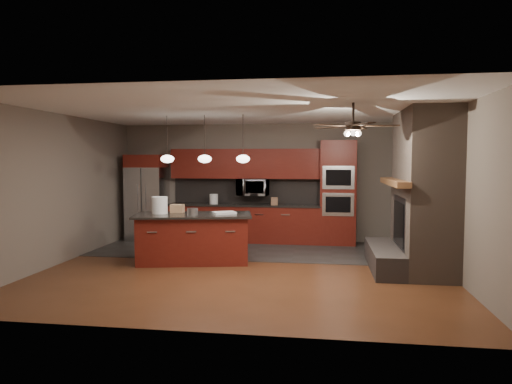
% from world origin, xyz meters
% --- Properties ---
extents(ground, '(7.00, 7.00, 0.00)m').
position_xyz_m(ground, '(0.00, 0.00, 0.00)').
color(ground, '#5B301B').
rests_on(ground, ground).
extents(ceiling, '(7.00, 6.00, 0.02)m').
position_xyz_m(ceiling, '(0.00, 0.00, 2.80)').
color(ceiling, white).
rests_on(ceiling, back_wall).
extents(back_wall, '(7.00, 0.02, 2.80)m').
position_xyz_m(back_wall, '(0.00, 3.00, 1.40)').
color(back_wall, '#6B6056').
rests_on(back_wall, ground).
extents(right_wall, '(0.02, 6.00, 2.80)m').
position_xyz_m(right_wall, '(3.50, 0.00, 1.40)').
color(right_wall, '#6B6056').
rests_on(right_wall, ground).
extents(left_wall, '(0.02, 6.00, 2.80)m').
position_xyz_m(left_wall, '(-3.50, 0.00, 1.40)').
color(left_wall, '#6B6056').
rests_on(left_wall, ground).
extents(slate_tile_patch, '(7.00, 2.40, 0.01)m').
position_xyz_m(slate_tile_patch, '(0.00, 1.80, 0.01)').
color(slate_tile_patch, '#2F2C2A').
rests_on(slate_tile_patch, ground).
extents(fireplace_column, '(1.30, 2.10, 2.80)m').
position_xyz_m(fireplace_column, '(3.04, 0.40, 1.30)').
color(fireplace_column, '#6C594D').
rests_on(fireplace_column, ground).
extents(back_cabinetry, '(3.59, 0.64, 2.20)m').
position_xyz_m(back_cabinetry, '(-0.48, 2.74, 0.89)').
color(back_cabinetry, maroon).
rests_on(back_cabinetry, ground).
extents(oven_tower, '(0.80, 0.63, 2.38)m').
position_xyz_m(oven_tower, '(1.70, 2.69, 1.19)').
color(oven_tower, maroon).
rests_on(oven_tower, ground).
extents(microwave, '(0.73, 0.41, 0.50)m').
position_xyz_m(microwave, '(-0.27, 2.75, 1.30)').
color(microwave, silver).
rests_on(microwave, back_cabinetry).
extents(refrigerator, '(0.88, 0.75, 2.06)m').
position_xyz_m(refrigerator, '(-2.85, 2.62, 1.03)').
color(refrigerator, silver).
rests_on(refrigerator, ground).
extents(kitchen_island, '(2.34, 1.40, 0.92)m').
position_xyz_m(kitchen_island, '(-1.06, 0.42, 0.47)').
color(kitchen_island, maroon).
rests_on(kitchen_island, ground).
extents(white_bucket, '(0.40, 0.40, 0.32)m').
position_xyz_m(white_bucket, '(-1.71, 0.40, 1.08)').
color(white_bucket, white).
rests_on(white_bucket, kitchen_island).
extents(paint_can, '(0.26, 0.26, 0.13)m').
position_xyz_m(paint_can, '(-1.01, 0.22, 0.99)').
color(paint_can, '#9F9FA3').
rests_on(paint_can, kitchen_island).
extents(paint_tray, '(0.50, 0.45, 0.04)m').
position_xyz_m(paint_tray, '(-0.49, 0.53, 0.94)').
color(paint_tray, white).
rests_on(paint_tray, kitchen_island).
extents(cardboard_box, '(0.25, 0.18, 0.16)m').
position_xyz_m(cardboard_box, '(-1.44, 0.63, 1.00)').
color(cardboard_box, tan).
rests_on(cardboard_box, kitchen_island).
extents(counter_bucket, '(0.24, 0.24, 0.23)m').
position_xyz_m(counter_bucket, '(-1.21, 2.70, 1.01)').
color(counter_bucket, white).
rests_on(counter_bucket, back_cabinetry).
extents(counter_box, '(0.18, 0.15, 0.17)m').
position_xyz_m(counter_box, '(0.24, 2.65, 0.99)').
color(counter_box, '#8B6248').
rests_on(counter_box, back_cabinetry).
extents(pendant_left, '(0.26, 0.26, 0.92)m').
position_xyz_m(pendant_left, '(-1.65, 0.70, 1.96)').
color(pendant_left, black).
rests_on(pendant_left, ceiling).
extents(pendant_center, '(0.26, 0.26, 0.92)m').
position_xyz_m(pendant_center, '(-0.90, 0.70, 1.96)').
color(pendant_center, black).
rests_on(pendant_center, ceiling).
extents(pendant_right, '(0.26, 0.26, 0.92)m').
position_xyz_m(pendant_right, '(-0.15, 0.70, 1.96)').
color(pendant_right, black).
rests_on(pendant_right, ceiling).
extents(ceiling_fan, '(1.27, 1.33, 0.41)m').
position_xyz_m(ceiling_fan, '(1.80, -0.80, 2.46)').
color(ceiling_fan, black).
rests_on(ceiling_fan, ceiling).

